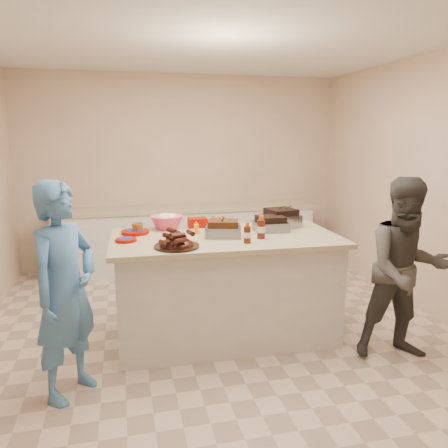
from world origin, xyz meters
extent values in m
cube|color=#47230F|center=(0.01, 0.03, 0.97)|extent=(0.36, 0.31, 0.10)
cube|color=black|center=(0.51, 0.16, 0.97)|extent=(0.31, 0.26, 0.09)
cube|color=gray|center=(0.68, 0.34, 0.97)|extent=(0.36, 0.36, 0.12)
cylinder|color=silver|center=(0.14, 0.48, 0.97)|extent=(0.36, 0.36, 0.05)
cube|color=#EF9D00|center=(0.59, 0.29, 0.97)|extent=(0.29, 0.22, 0.08)
cylinder|color=#47170C|center=(0.16, -0.24, 0.97)|extent=(0.06, 0.06, 0.18)
cylinder|color=#47170C|center=(0.32, -0.12, 0.97)|extent=(0.07, 0.07, 0.21)
cylinder|color=#E1A602|center=(-0.20, 0.20, 0.97)|extent=(0.04, 0.04, 0.12)
imported|color=silver|center=(0.05, 0.35, 0.97)|extent=(0.14, 0.05, 0.14)
cylinder|color=#890800|center=(-0.76, 0.33, 0.97)|extent=(0.26, 0.26, 0.03)
cylinder|color=#890800|center=(-0.85, 0.04, 0.97)|extent=(0.19, 0.19, 0.03)
imported|color=brown|center=(-0.74, 0.33, 0.97)|extent=(0.11, 0.10, 0.11)
cube|color=#890800|center=(-0.14, 0.50, 0.97)|extent=(0.19, 0.14, 0.09)
imported|color=teal|center=(-1.28, -0.61, 0.00)|extent=(1.62, 1.39, 0.38)
imported|color=#474540|center=(1.42, -0.68, 0.00)|extent=(1.01, 1.65, 0.59)
camera|label=1|loc=(-0.86, -3.71, 1.88)|focal=35.00mm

